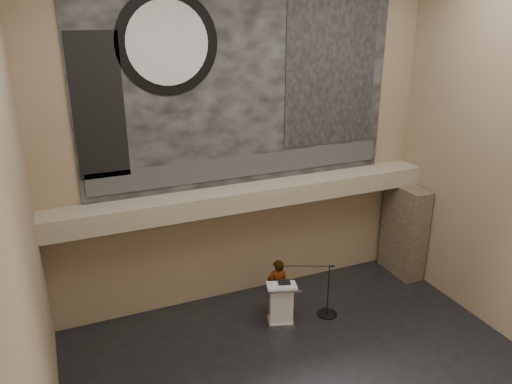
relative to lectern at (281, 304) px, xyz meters
name	(u,v)px	position (x,y,z in m)	size (l,w,h in m)	color
floor	(315,382)	(-0.25, -2.20, -0.55)	(10.00, 10.00, 0.00)	black
wall_back	(244,143)	(-0.25, 1.80, 3.70)	(10.00, 0.02, 8.50)	#8E745A
wall_front	(504,313)	(-0.25, -6.20, 3.70)	(10.00, 0.02, 8.50)	#8E745A
wall_left	(24,243)	(-5.25, -2.20, 3.70)	(0.02, 8.00, 8.50)	#8E745A
soffit	(250,196)	(-0.25, 1.40, 2.40)	(10.00, 0.80, 0.50)	gray
sprinkler_left	(190,217)	(-1.85, 1.35, 2.12)	(0.04, 0.04, 0.06)	#B2893D
sprinkler_right	(316,197)	(1.65, 1.35, 2.12)	(0.04, 0.04, 0.06)	#B2893D
banner	(244,84)	(-0.25, 1.77, 5.15)	(8.00, 0.05, 5.00)	black
banner_text_strip	(245,166)	(-0.25, 1.73, 3.10)	(7.76, 0.02, 0.55)	#2F2F2F
banner_clock_rim	(167,43)	(-2.05, 1.73, 6.15)	(2.30, 2.30, 0.02)	black
banner_clock_face	(168,43)	(-2.05, 1.71, 6.15)	(1.84, 1.84, 0.02)	silver
banner_building_print	(331,75)	(2.15, 1.73, 5.25)	(2.60, 0.02, 3.60)	black
banner_brick_print	(99,108)	(-3.65, 1.73, 4.85)	(1.10, 0.02, 3.20)	black
stone_pier	(404,230)	(4.40, 0.95, 0.80)	(0.60, 1.40, 2.70)	#44382A
lectern	(281,304)	(0.00, 0.00, 0.00)	(0.84, 0.71, 1.13)	silver
binder	(284,282)	(0.09, 0.03, 0.56)	(0.30, 0.24, 0.04)	black
papers	(278,286)	(-0.11, -0.06, 0.55)	(0.23, 0.32, 0.01)	silver
speaker_person	(278,286)	(0.12, 0.47, 0.20)	(0.55, 0.36, 1.51)	silver
mic_stand	(325,307)	(1.21, -0.12, -0.33)	(1.50, 0.79, 1.45)	black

